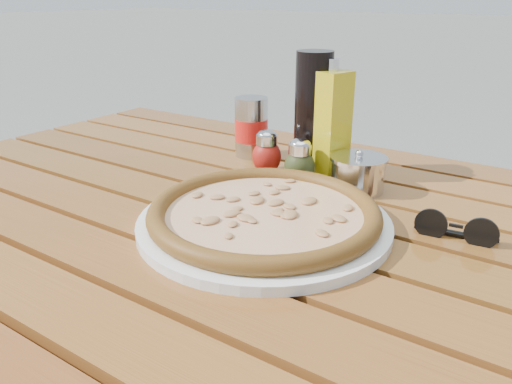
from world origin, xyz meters
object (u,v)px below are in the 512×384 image
Objects in this scene: plate at (264,222)px; sunglasses at (456,229)px; oregano_shaker at (300,162)px; soda_can at (251,128)px; olive_oil_cruet at (330,125)px; dark_bottle at (313,114)px; pizza at (264,212)px; parmesan_tin at (358,173)px; pepper_shaker at (267,152)px; table at (249,258)px.

sunglasses is at bearing 25.05° from plate.
oregano_shaker is at bearing 104.03° from plate.
soda_can is 0.57× the size of olive_oil_cruet.
oregano_shaker is 0.29m from sunglasses.
dark_bottle reaches higher than soda_can.
pizza is 1.72× the size of olive_oil_cruet.
olive_oil_cruet is at bearing 155.46° from parmesan_tin.
soda_can reaches higher than pizza.
dark_bottle is 0.04m from olive_oil_cruet.
plate is at bearing -58.17° from pepper_shaker.
pizza is at bearing 0.00° from plate.
soda_can reaches higher than table.
soda_can is at bearing 139.89° from pepper_shaker.
plate is 1.64× the size of dark_bottle.
sunglasses is (0.26, -0.13, -0.08)m from olive_oil_cruet.
table is 0.23m from parmesan_tin.
soda_can is 0.95× the size of parmesan_tin.
olive_oil_cruet reaches higher than sunglasses.
pepper_shaker is at bearing 114.78° from table.
oregano_shaker is at bearing -165.32° from parmesan_tin.
soda_can is (-0.16, 0.09, 0.02)m from oregano_shaker.
dark_bottle is 1.83× the size of soda_can.
pepper_shaker is 0.68× the size of soda_can.
dark_bottle is at bearing 34.70° from pepper_shaker.
olive_oil_cruet is (0.19, -0.03, 0.04)m from soda_can.
pepper_shaker is (-0.13, 0.20, 0.03)m from plate.
parmesan_tin is (0.05, 0.21, 0.01)m from pizza.
table is 0.28m from olive_oil_cruet.
dark_bottle is 1.75× the size of parmesan_tin.
pizza is at bearing -103.88° from parmesan_tin.
olive_oil_cruet is (0.03, 0.06, 0.06)m from oregano_shaker.
olive_oil_cruet reaches higher than plate.
plate is 1.71× the size of olive_oil_cruet.
plate is at bearing -28.70° from table.
soda_can is 1.09× the size of sunglasses.
sunglasses is (0.18, -0.10, -0.01)m from parmesan_tin.
soda_can is at bearing 171.69° from olive_oil_cruet.
oregano_shaker reaches higher than plate.
table is 0.29m from dark_bottle.
sunglasses reaches higher than table.
table is 0.31m from sunglasses.
parmesan_tin is (0.05, 0.21, 0.02)m from plate.
table is 0.11m from pizza.
parmesan_tin reaches higher than plate.
plate is 3.27× the size of sunglasses.
dark_bottle reaches higher than olive_oil_cruet.
sunglasses reaches higher than plate.
olive_oil_cruet is 1.67× the size of parmesan_tin.
dark_bottle reaches higher than table.
sunglasses is (0.28, 0.09, 0.09)m from table.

